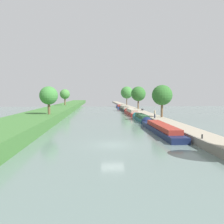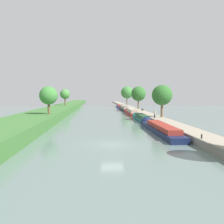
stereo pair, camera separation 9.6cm
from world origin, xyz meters
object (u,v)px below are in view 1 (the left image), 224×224
object	(u,v)px
narrowboat_red	(131,112)
narrowboat_blue	(119,107)
narrowboat_teal	(141,118)
narrowboat_navy	(159,128)
narrowboat_black	(124,108)
park_bench	(142,109)
person_walking	(155,114)
mooring_bollard_far	(122,105)
mooring_bollard_near	(202,136)

from	to	relation	value
narrowboat_red	narrowboat_blue	size ratio (longest dim) A/B	1.36
narrowboat_teal	narrowboat_red	size ratio (longest dim) A/B	0.84
narrowboat_navy	narrowboat_black	xyz separation A→B (m)	(0.32, 46.44, 0.09)
park_bench	narrowboat_black	bearing A→B (deg)	108.00
narrowboat_navy	narrowboat_teal	world-z (taller)	narrowboat_navy
person_walking	park_bench	size ratio (longest dim) A/B	1.11
narrowboat_black	person_walking	distance (m)	35.19
narrowboat_teal	mooring_bollard_far	distance (m)	51.10
narrowboat_teal	narrowboat_blue	bearing A→B (deg)	90.04
mooring_bollard_far	park_bench	world-z (taller)	park_bench
mooring_bollard_near	mooring_bollard_far	xyz separation A→B (m)	(0.00, 75.64, 0.00)
narrowboat_black	mooring_bollard_near	size ratio (longest dim) A/B	37.20
narrowboat_navy	narrowboat_red	distance (m)	29.43
person_walking	mooring_bollard_near	bearing A→B (deg)	-90.76
narrowboat_blue	narrowboat_teal	bearing A→B (deg)	-89.96
mooring_bollard_far	narrowboat_red	bearing A→B (deg)	-92.68
mooring_bollard_far	narrowboat_teal	bearing A→B (deg)	-92.01
narrowboat_blue	park_bench	distance (m)	28.22
narrowboat_navy	narrowboat_blue	distance (m)	61.74
narrowboat_teal	person_walking	bearing A→B (deg)	-61.38
narrowboat_navy	park_bench	bearing A→B (deg)	82.58
mooring_bollard_near	narrowboat_red	bearing A→B (deg)	92.53
narrowboat_navy	person_walking	distance (m)	11.60
park_bench	mooring_bollard_near	bearing A→B (deg)	-93.17
narrowboat_teal	person_walking	size ratio (longest dim) A/B	7.44
mooring_bollard_far	narrowboat_black	bearing A→B (deg)	-94.90
narrowboat_blue	mooring_bollard_far	size ratio (longest dim) A/B	23.98
mooring_bollard_far	park_bench	bearing A→B (deg)	-85.76
narrowboat_teal	mooring_bollard_far	xyz separation A→B (m)	(1.80, 51.07, 0.50)
narrowboat_teal	person_walking	world-z (taller)	person_walking
narrowboat_black	narrowboat_red	bearing A→B (deg)	-90.09
narrowboat_blue	mooring_bollard_far	bearing A→B (deg)	67.62
narrowboat_navy	park_bench	size ratio (longest dim) A/B	11.43
narrowboat_blue	park_bench	world-z (taller)	park_bench
person_walking	narrowboat_black	bearing A→B (deg)	93.21
mooring_bollard_near	narrowboat_teal	bearing A→B (deg)	94.18
narrowboat_black	park_bench	distance (m)	13.25
narrowboat_red	person_walking	world-z (taller)	person_walking
mooring_bollard_far	narrowboat_blue	bearing A→B (deg)	-112.38
narrowboat_blue	mooring_bollard_far	world-z (taller)	mooring_bollard_far
narrowboat_red	narrowboat_blue	bearing A→B (deg)	90.19
narrowboat_red	person_walking	size ratio (longest dim) A/B	8.87
narrowboat_navy	park_bench	world-z (taller)	narrowboat_navy
narrowboat_teal	mooring_bollard_near	distance (m)	24.64
narrowboat_navy	narrowboat_blue	size ratio (longest dim) A/B	1.59
narrowboat_red	park_bench	bearing A→B (deg)	47.01
mooring_bollard_far	narrowboat_navy	bearing A→B (deg)	-91.74
person_walking	narrowboat_red	bearing A→B (deg)	96.29
narrowboat_red	mooring_bollard_near	bearing A→B (deg)	-87.47
narrowboat_black	mooring_bollard_far	size ratio (longest dim) A/B	37.20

